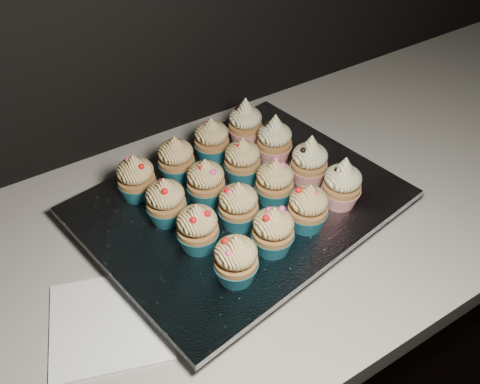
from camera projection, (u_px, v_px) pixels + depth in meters
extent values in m
cube|color=black|center=(274.00, 348.00, 1.25)|extent=(2.40, 0.60, 0.86)
cube|color=beige|center=(284.00, 207.00, 0.95)|extent=(2.44, 0.64, 0.04)
cube|color=white|center=(110.00, 321.00, 0.74)|extent=(0.21, 0.21, 0.00)
cube|color=black|center=(240.00, 209.00, 0.90)|extent=(0.50, 0.41, 0.02)
cube|color=silver|center=(240.00, 202.00, 0.89)|extent=(0.54, 0.45, 0.01)
cone|color=#186272|center=(236.00, 271.00, 0.75)|extent=(0.06, 0.06, 0.03)
ellipsoid|color=#E8C075|center=(236.00, 252.00, 0.73)|extent=(0.06, 0.06, 0.04)
cone|color=#E8C075|center=(236.00, 241.00, 0.71)|extent=(0.03, 0.03, 0.02)
cone|color=#186272|center=(272.00, 242.00, 0.79)|extent=(0.06, 0.06, 0.03)
ellipsoid|color=#E8C075|center=(274.00, 224.00, 0.77)|extent=(0.06, 0.06, 0.04)
cone|color=#E8C075|center=(274.00, 212.00, 0.75)|extent=(0.03, 0.03, 0.02)
cone|color=#186272|center=(307.00, 219.00, 0.83)|extent=(0.06, 0.06, 0.03)
ellipsoid|color=#E8C075|center=(309.00, 200.00, 0.80)|extent=(0.06, 0.06, 0.04)
cone|color=#E8C075|center=(310.00, 189.00, 0.79)|extent=(0.03, 0.03, 0.02)
cone|color=red|center=(340.00, 196.00, 0.87)|extent=(0.06, 0.06, 0.03)
ellipsoid|color=#F6E9AD|center=(343.00, 178.00, 0.84)|extent=(0.06, 0.06, 0.04)
cone|color=#F6E9AD|center=(345.00, 164.00, 0.83)|extent=(0.03, 0.03, 0.03)
cone|color=#186272|center=(198.00, 239.00, 0.80)|extent=(0.06, 0.06, 0.03)
ellipsoid|color=#E8C075|center=(197.00, 220.00, 0.77)|extent=(0.06, 0.06, 0.04)
cone|color=#E8C075|center=(196.00, 209.00, 0.76)|extent=(0.03, 0.03, 0.02)
cone|color=#186272|center=(238.00, 216.00, 0.83)|extent=(0.06, 0.06, 0.03)
ellipsoid|color=#E8C075|center=(238.00, 198.00, 0.81)|extent=(0.06, 0.06, 0.04)
cone|color=#E8C075|center=(238.00, 187.00, 0.79)|extent=(0.03, 0.03, 0.02)
cone|color=#186272|center=(274.00, 193.00, 0.87)|extent=(0.06, 0.06, 0.03)
ellipsoid|color=#E8C075|center=(275.00, 175.00, 0.85)|extent=(0.06, 0.06, 0.04)
cone|color=#E8C075|center=(276.00, 164.00, 0.83)|extent=(0.03, 0.03, 0.02)
cone|color=red|center=(308.00, 173.00, 0.91)|extent=(0.06, 0.06, 0.03)
ellipsoid|color=#F6E9AD|center=(310.00, 156.00, 0.89)|extent=(0.06, 0.06, 0.04)
cone|color=#F6E9AD|center=(311.00, 142.00, 0.87)|extent=(0.03, 0.03, 0.03)
cone|color=#186272|center=(167.00, 212.00, 0.84)|extent=(0.06, 0.06, 0.03)
ellipsoid|color=#E8C075|center=(165.00, 194.00, 0.82)|extent=(0.06, 0.06, 0.04)
cone|color=#E8C075|center=(164.00, 183.00, 0.80)|extent=(0.03, 0.03, 0.02)
cone|color=#186272|center=(206.00, 193.00, 0.88)|extent=(0.06, 0.06, 0.03)
ellipsoid|color=#E8C075|center=(205.00, 175.00, 0.85)|extent=(0.06, 0.06, 0.04)
cone|color=#E8C075|center=(205.00, 164.00, 0.84)|extent=(0.03, 0.03, 0.02)
cone|color=#186272|center=(242.00, 171.00, 0.92)|extent=(0.06, 0.06, 0.03)
ellipsoid|color=#E8C075|center=(243.00, 154.00, 0.89)|extent=(0.06, 0.06, 0.04)
cone|color=#E8C075|center=(243.00, 142.00, 0.88)|extent=(0.03, 0.03, 0.02)
cone|color=red|center=(274.00, 152.00, 0.96)|extent=(0.06, 0.06, 0.03)
ellipsoid|color=#F6E9AD|center=(275.00, 134.00, 0.93)|extent=(0.06, 0.06, 0.04)
cone|color=#F6E9AD|center=(275.00, 121.00, 0.92)|extent=(0.03, 0.03, 0.03)
cone|color=#186272|center=(138.00, 189.00, 0.88)|extent=(0.06, 0.06, 0.03)
ellipsoid|color=#E8C075|center=(135.00, 171.00, 0.86)|extent=(0.06, 0.06, 0.04)
cone|color=#E8C075|center=(133.00, 160.00, 0.84)|extent=(0.03, 0.03, 0.02)
cone|color=#186272|center=(177.00, 170.00, 0.92)|extent=(0.06, 0.06, 0.03)
ellipsoid|color=#E8C075|center=(175.00, 152.00, 0.90)|extent=(0.06, 0.06, 0.04)
cone|color=#E8C075|center=(174.00, 141.00, 0.88)|extent=(0.03, 0.03, 0.02)
cone|color=#186272|center=(212.00, 151.00, 0.96)|extent=(0.06, 0.06, 0.03)
ellipsoid|color=#E8C075|center=(212.00, 133.00, 0.94)|extent=(0.06, 0.06, 0.04)
cone|color=#E8C075|center=(211.00, 122.00, 0.92)|extent=(0.03, 0.03, 0.02)
cone|color=red|center=(245.00, 135.00, 1.00)|extent=(0.06, 0.06, 0.03)
ellipsoid|color=#F6E9AD|center=(245.00, 117.00, 0.97)|extent=(0.06, 0.06, 0.04)
cone|color=#F6E9AD|center=(246.00, 104.00, 0.96)|extent=(0.03, 0.03, 0.03)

